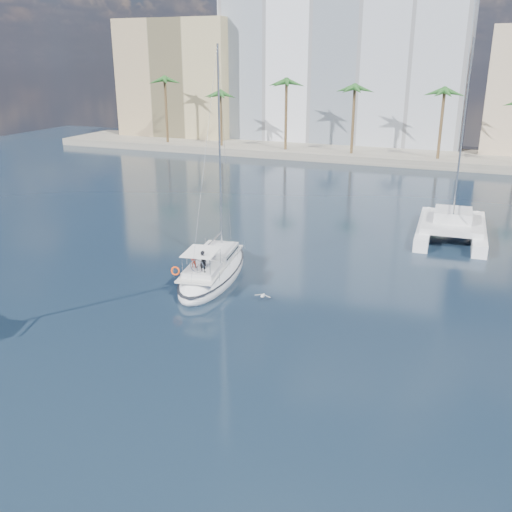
% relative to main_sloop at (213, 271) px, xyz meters
% --- Properties ---
extents(ground, '(160.00, 160.00, 0.00)m').
position_rel_main_sloop_xyz_m(ground, '(4.65, -3.79, -0.53)').
color(ground, black).
rests_on(ground, ground).
extents(quay, '(120.00, 14.00, 1.20)m').
position_rel_main_sloop_xyz_m(quay, '(4.65, 57.21, 0.07)').
color(quay, gray).
rests_on(quay, ground).
extents(building_modern, '(42.00, 16.00, 28.00)m').
position_rel_main_sloop_xyz_m(building_modern, '(-7.35, 69.21, 13.47)').
color(building_modern, white).
rests_on(building_modern, ground).
extents(building_tan_left, '(22.00, 14.00, 22.00)m').
position_rel_main_sloop_xyz_m(building_tan_left, '(-37.35, 65.21, 10.47)').
color(building_tan_left, tan).
rests_on(building_tan_left, ground).
extents(palm_left, '(3.60, 3.60, 12.30)m').
position_rel_main_sloop_xyz_m(palm_left, '(-29.35, 53.21, 9.76)').
color(palm_left, brown).
rests_on(palm_left, ground).
extents(palm_centre, '(3.60, 3.60, 12.30)m').
position_rel_main_sloop_xyz_m(palm_centre, '(4.65, 53.21, 9.76)').
color(palm_centre, brown).
rests_on(palm_centre, ground).
extents(main_sloop, '(5.45, 12.02, 17.20)m').
position_rel_main_sloop_xyz_m(main_sloop, '(0.00, 0.00, 0.00)').
color(main_sloop, white).
rests_on(main_sloop, ground).
extents(catamaran, '(6.38, 11.95, 17.09)m').
position_rel_main_sloop_xyz_m(catamaran, '(15.66, 17.19, 0.61)').
color(catamaran, white).
rests_on(catamaran, ground).
extents(seagull, '(1.15, 0.50, 0.21)m').
position_rel_main_sloop_xyz_m(seagull, '(4.98, -2.62, -0.16)').
color(seagull, silver).
rests_on(seagull, ground).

